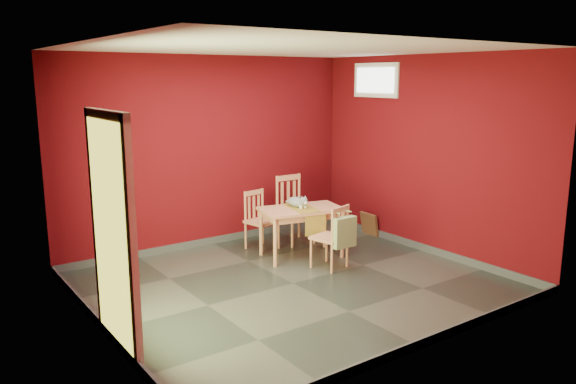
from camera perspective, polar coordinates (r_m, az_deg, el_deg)
ground at (r=6.73m, az=0.50°, el=-9.26°), size 4.50×4.50×0.00m
room_shell at (r=6.71m, az=0.50°, el=-8.86°), size 4.50×4.50×4.50m
doorway at (r=5.07m, az=-17.52°, el=-3.46°), size 0.06×1.01×2.13m
window at (r=8.49m, az=8.90°, el=11.16°), size 0.05×0.90×0.50m
outlet_plate at (r=9.08m, az=1.30°, el=-1.75°), size 0.08×0.02×0.12m
dining_table at (r=7.54m, az=1.38°, el=-2.26°), size 1.19×0.85×0.67m
table_runner at (r=7.45m, az=1.86°, el=-2.14°), size 0.42×0.68×0.32m
chair_far_left at (r=7.95m, az=-2.85°, el=-2.78°), size 0.45×0.45×0.83m
chair_far_right at (r=8.24m, az=0.61°, el=-1.68°), size 0.47×0.47×0.98m
chair_near at (r=7.14m, az=4.48°, el=-4.49°), size 0.46×0.46×0.82m
tote_bag at (r=6.99m, az=5.74°, el=-4.08°), size 0.32×0.19×0.45m
cat at (r=7.56m, az=0.87°, el=-0.83°), size 0.27×0.41×0.19m
picture_frame at (r=8.75m, az=8.26°, el=-3.23°), size 0.13×0.35×0.35m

